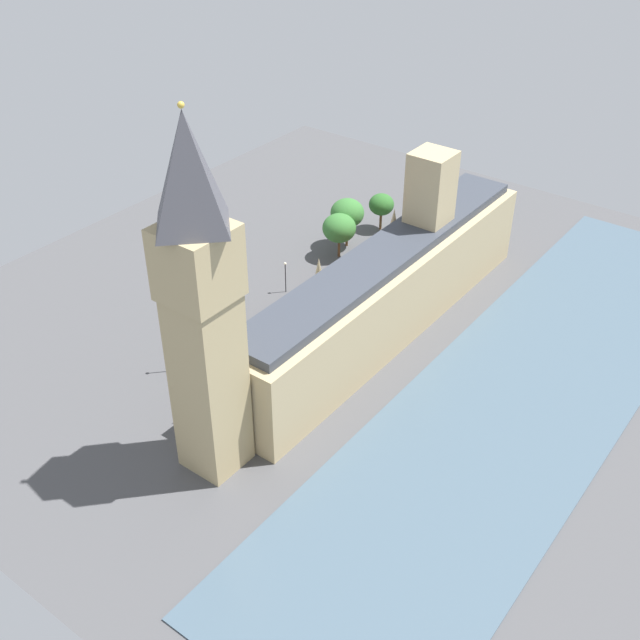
{
  "coord_description": "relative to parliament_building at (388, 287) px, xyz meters",
  "views": [
    {
      "loc": [
        -62.69,
        98.98,
        81.17
      ],
      "look_at": [
        1.0,
        14.75,
        9.0
      ],
      "focal_mm": 43.88,
      "sensor_mm": 36.0,
      "label": 1
    }
  ],
  "objects": [
    {
      "name": "ground_plane",
      "position": [
        1.99,
        1.15,
        -8.67
      ],
      "size": [
        145.72,
        145.72,
        0.0
      ],
      "primitive_type": "plane",
      "color": "#4C4C4F"
    },
    {
      "name": "river_thames",
      "position": [
        -28.11,
        1.15,
        -8.54
      ],
      "size": [
        32.09,
        131.15,
        0.25
      ],
      "primitive_type": "cube",
      "color": "#475B6B",
      "rests_on": "ground"
    },
    {
      "name": "parliament_building",
      "position": [
        0.0,
        0.0,
        0.0
      ],
      "size": [
        12.62,
        75.72,
        29.51
      ],
      "color": "tan",
      "rests_on": "ground"
    },
    {
      "name": "clock_tower",
      "position": [
        1.14,
        43.27,
        18.86
      ],
      "size": [
        8.88,
        8.88,
        53.23
      ],
      "color": "tan",
      "rests_on": "ground"
    },
    {
      "name": "car_silver_leading",
      "position": [
        12.99,
        -28.62,
        -7.78
      ],
      "size": [
        2.16,
        4.84,
        1.74
      ],
      "rotation": [
        0.0,
        0.0,
        0.08
      ],
      "color": "#B7B7BC",
      "rests_on": "ground"
    },
    {
      "name": "car_dark_green_midblock",
      "position": [
        14.2,
        -22.07,
        -7.78
      ],
      "size": [
        2.08,
        4.44,
        1.74
      ],
      "rotation": [
        0.0,
        0.0,
        0.08
      ],
      "color": "#19472D",
      "rests_on": "ground"
    },
    {
      "name": "double_decker_bus_corner",
      "position": [
        13.08,
        -7.96,
        -6.03
      ],
      "size": [
        2.84,
        10.55,
        4.75
      ],
      "rotation": [
        0.0,
        0.0,
        0.02
      ],
      "color": "red",
      "rests_on": "ground"
    },
    {
      "name": "double_decker_bus_near_tower",
      "position": [
        12.43,
        6.84,
        -6.03
      ],
      "size": [
        3.62,
        10.71,
        4.75
      ],
      "rotation": [
        0.0,
        0.0,
        3.25
      ],
      "color": "red",
      "rests_on": "ground"
    },
    {
      "name": "car_black_opposite_hall",
      "position": [
        13.04,
        18.28,
        -7.78
      ],
      "size": [
        2.37,
        4.97,
        1.74
      ],
      "rotation": [
        0.0,
        0.0,
        3.25
      ],
      "color": "black",
      "rests_on": "ground"
    },
    {
      "name": "car_yellow_cab_by_river_gate",
      "position": [
        14.6,
        27.75,
        -7.78
      ],
      "size": [
        2.05,
        4.26,
        1.74
      ],
      "rotation": [
        0.0,
        0.0,
        3.17
      ],
      "color": "gold",
      "rests_on": "ground"
    },
    {
      "name": "pedestrian_kerbside",
      "position": [
        7.39,
        27.63,
        -7.97
      ],
      "size": [
        0.62,
        0.53,
        1.54
      ],
      "rotation": [
        0.0,
        0.0,
        4.45
      ],
      "color": "maroon",
      "rests_on": "ground"
    },
    {
      "name": "plane_tree_under_trees",
      "position": [
        23.46,
        -20.61,
        -0.97
      ],
      "size": [
        7.06,
        7.06,
        10.73
      ],
      "color": "brown",
      "rests_on": "ground"
    },
    {
      "name": "plane_tree_trailing",
      "position": [
        23.41,
        17.12,
        -2.01
      ],
      "size": [
        4.64,
        4.64,
        8.7
      ],
      "color": "brown",
      "rests_on": "ground"
    },
    {
      "name": "plane_tree_far_end",
      "position": [
        21.86,
        -31.24,
        -2.67
      ],
      "size": [
        5.5,
        5.5,
        8.37
      ],
      "color": "brown",
      "rests_on": "ground"
    },
    {
      "name": "plane_tree_slot_10",
      "position": [
        22.11,
        -15.9,
        -2.09
      ],
      "size": [
        6.93,
        6.93,
        9.54
      ],
      "color": "brown",
      "rests_on": "ground"
    },
    {
      "name": "street_lamp_slot_11",
      "position": [
        22.12,
        1.61,
        -4.1
      ],
      "size": [
        0.56,
        0.56,
        6.58
      ],
      "color": "black",
      "rests_on": "ground"
    },
    {
      "name": "street_lamp_slot_12",
      "position": [
        22.08,
        33.01,
        -3.88
      ],
      "size": [
        0.56,
        0.56,
        6.95
      ],
      "color": "black",
      "rests_on": "ground"
    }
  ]
}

